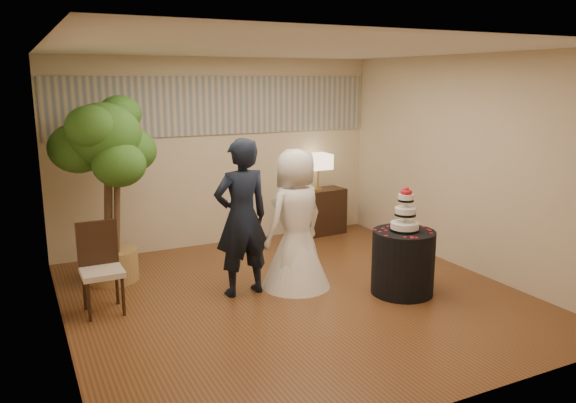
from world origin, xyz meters
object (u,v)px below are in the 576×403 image
groom (242,218)px  cake_table (403,262)px  bride (296,219)px  ficus_tree (107,189)px  table_lamp (318,172)px  side_chair (102,269)px  wedding_cake (405,209)px  console (318,212)px

groom → cake_table: bearing=149.8°
bride → ficus_tree: (-1.97, 1.20, 0.32)m
cake_table → ficus_tree: size_ratio=0.32×
table_lamp → ficus_tree: (-3.36, -0.73, 0.14)m
groom → side_chair: bearing=-9.7°
side_chair → cake_table: bearing=-17.3°
cake_table → ficus_tree: 3.67m
cake_table → table_lamp: 2.79m
cake_table → ficus_tree: ficus_tree is taller
wedding_cake → side_chair: size_ratio=0.53×
groom → ficus_tree: ficus_tree is taller
console → side_chair: 4.01m
wedding_cake → bride: bearing=143.5°
cake_table → ficus_tree: bearing=146.8°
groom → table_lamp: (2.07, 1.87, 0.11)m
console → bride: bearing=-130.5°
groom → ficus_tree: 1.74m
cake_table → table_lamp: size_ratio=1.31×
cake_table → console: (0.37, 2.69, -0.01)m
wedding_cake → side_chair: bearing=163.4°
wedding_cake → console: size_ratio=0.59×
ficus_tree → side_chair: (-0.26, -0.99, -0.68)m
side_chair → ficus_tree: bearing=74.6°
table_lamp → console: bearing=0.0°
groom → side_chair: groom is taller
cake_table → side_chair: size_ratio=0.77×
groom → console: (2.07, 1.87, -0.55)m
ficus_tree → side_chair: size_ratio=2.38×
console → groom: bearing=-142.5°
table_lamp → ficus_tree: ficus_tree is taller
table_lamp → side_chair: 4.05m
console → side_chair: side_chair is taller
bride → console: size_ratio=1.90×
cake_table → side_chair: bearing=163.4°
cake_table → ficus_tree: (-3.00, 1.96, 0.79)m
bride → wedding_cake: size_ratio=3.25×
bride → console: bride is taller
groom → wedding_cake: (1.70, -0.82, 0.10)m
wedding_cake → ficus_tree: bearing=146.8°
wedding_cake → groom: bearing=154.1°
console → cake_table: bearing=-102.5°
groom → ficus_tree: (-1.30, 1.14, 0.25)m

